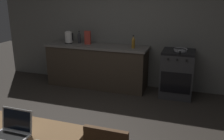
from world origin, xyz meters
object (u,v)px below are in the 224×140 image
bottle (133,42)px  cereal_box (88,38)px  frying_pan (180,50)px  stove_oven (177,73)px  electric_kettle (69,37)px  bottle_b (79,37)px  laptop (11,132)px

bottle → cereal_box: cereal_box is taller
frying_pan → stove_oven: bearing=137.7°
electric_kettle → bottle_b: size_ratio=0.99×
electric_kettle → bottle: electric_kettle is taller
stove_oven → frying_pan: frying_pan is taller
stove_oven → laptop: laptop is taller
laptop → cereal_box: bearing=107.9°
stove_oven → laptop: (-1.20, -3.17, 0.31)m
stove_oven → electric_kettle: 2.38m
frying_pan → electric_kettle: bearing=179.3°
bottle_b → cereal_box: bearing=-15.0°
frying_pan → cereal_box: size_ratio=1.52×
laptop → electric_kettle: size_ratio=1.22×
stove_oven → frying_pan: size_ratio=2.08×
laptop → frying_pan: size_ratio=0.74×
stove_oven → laptop: size_ratio=2.80×
bottle_b → laptop: bearing=-74.6°
bottle_b → electric_kettle: bearing=-159.2°
bottle → frying_pan: 0.91m
bottle_b → stove_oven: bearing=-2.2°
bottle → frying_pan: bottle is taller
stove_oven → bottle: bottle is taller
bottle → bottle_b: (-1.23, 0.13, 0.00)m
stove_oven → laptop: bearing=-110.8°
bottle_b → bottle: bearing=-6.0°
electric_kettle → bottle_b: (0.21, 0.08, -0.00)m
cereal_box → stove_oven: bearing=-0.7°
electric_kettle → bottle_b: bottle_b is taller
electric_kettle → bottle_b: bearing=20.8°
cereal_box → laptop: bearing=-78.1°
stove_oven → bottle: size_ratio=3.49×
stove_oven → cereal_box: bearing=179.3°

